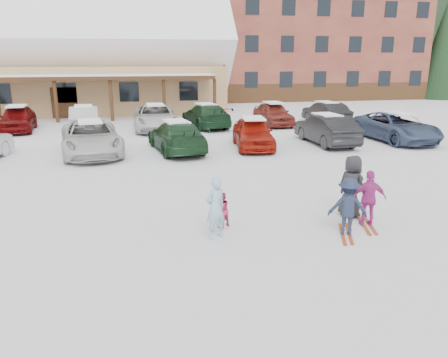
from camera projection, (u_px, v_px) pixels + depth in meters
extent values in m
plane|color=white|center=(220.00, 227.00, 11.30)|extent=(160.00, 160.00, 0.00)
cube|color=tan|center=(47.00, 89.00, 35.55)|extent=(28.00, 10.00, 3.60)
cube|color=#422814|center=(28.00, 78.00, 29.40)|extent=(25.20, 2.60, 0.25)
cube|color=white|center=(42.00, 41.00, 34.55)|extent=(29.12, 9.69, 9.69)
cube|color=maroon|center=(296.00, 41.00, 48.63)|extent=(24.00, 14.00, 12.00)
cube|color=maroon|center=(157.00, 55.00, 46.08)|extent=(7.00, 12.60, 9.00)
cube|color=#422814|center=(319.00, 92.00, 43.42)|extent=(24.00, 0.10, 1.80)
cylinder|color=black|center=(224.00, 70.00, 35.06)|extent=(0.16, 0.16, 6.63)
cube|color=black|center=(224.00, 24.00, 34.14)|extent=(0.50, 0.25, 0.25)
cylinder|color=black|center=(437.00, 92.00, 47.05)|extent=(0.60, 0.60, 1.32)
cone|color=black|center=(444.00, 38.00, 45.55)|extent=(4.84, 4.84, 9.90)
cylinder|color=black|center=(201.00, 89.00, 53.85)|extent=(0.60, 0.60, 1.08)
cone|color=black|center=(200.00, 50.00, 52.62)|extent=(3.96, 3.96, 8.10)
cylinder|color=black|center=(396.00, 84.00, 61.03)|extent=(0.60, 0.60, 1.38)
cone|color=black|center=(401.00, 40.00, 59.45)|extent=(5.06, 5.06, 10.35)
imported|color=#8DBBCC|center=(215.00, 208.00, 10.39)|extent=(0.67, 0.60, 1.55)
imported|color=#BF2B58|center=(222.00, 210.00, 11.18)|extent=(0.57, 0.54, 0.93)
imported|color=#1B243B|center=(348.00, 207.00, 10.63)|extent=(1.07, 0.84, 1.45)
cube|color=#9F3B16|center=(346.00, 234.00, 10.82)|extent=(0.68, 1.38, 0.03)
imported|color=#B12D85|center=(369.00, 199.00, 11.21)|extent=(0.93, 0.58, 1.47)
cube|color=#9F3B16|center=(367.00, 225.00, 11.40)|extent=(0.56, 1.40, 0.03)
imported|color=black|center=(352.00, 186.00, 11.87)|extent=(0.85, 0.99, 1.71)
imported|color=silver|center=(91.00, 138.00, 19.62)|extent=(3.25, 5.72, 1.51)
imported|color=#18391E|center=(177.00, 136.00, 20.26)|extent=(2.71, 5.12, 1.41)
imported|color=#A21A0D|center=(253.00, 133.00, 21.04)|extent=(2.19, 4.44, 1.46)
imported|color=black|center=(326.00, 129.00, 21.96)|extent=(1.76, 4.61, 1.50)
imported|color=#384867|center=(396.00, 127.00, 22.82)|extent=(2.77, 5.44, 1.47)
imported|color=#640809|center=(18.00, 119.00, 25.83)|extent=(2.17, 4.56, 1.51)
imported|color=silver|center=(84.00, 118.00, 26.00)|extent=(2.00, 4.63, 1.48)
imported|color=silver|center=(155.00, 117.00, 26.33)|extent=(2.61, 5.54, 1.53)
imported|color=#16381F|center=(206.00, 116.00, 27.36)|extent=(2.85, 5.29, 1.46)
imported|color=maroon|center=(273.00, 114.00, 28.23)|extent=(1.90, 4.36, 1.46)
imported|color=black|center=(326.00, 113.00, 28.71)|extent=(1.81, 4.45, 1.44)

